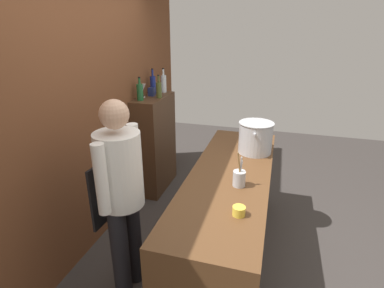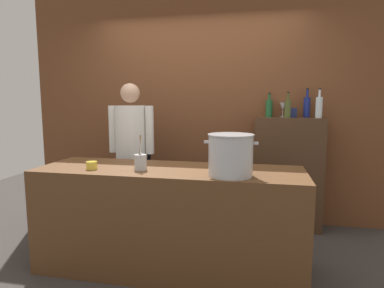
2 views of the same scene
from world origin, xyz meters
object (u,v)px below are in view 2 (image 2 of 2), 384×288
at_px(wine_bottle_green, 269,108).
at_px(wine_bottle_olive, 288,108).
at_px(wine_bottle_clear, 319,107).
at_px(spice_tin_navy, 293,113).
at_px(utensil_crock, 140,162).
at_px(chef, 132,147).
at_px(butter_jar, 92,165).
at_px(wine_glass_short, 283,107).
at_px(stockpot_large, 231,155).
at_px(wine_bottle_cobalt, 307,107).

distance_m(wine_bottle_green, wine_bottle_olive, 0.25).
xyz_separation_m(wine_bottle_clear, spice_tin_navy, (-0.26, 0.07, -0.07)).
distance_m(utensil_crock, spice_tin_navy, 1.91).
xyz_separation_m(chef, butter_jar, (0.01, -0.90, -0.03)).
height_order(butter_jar, wine_bottle_clear, wine_bottle_clear).
bearing_deg(wine_bottle_green, wine_glass_short, 13.74).
bearing_deg(stockpot_large, chef, 142.63).
bearing_deg(stockpot_large, wine_bottle_cobalt, 62.97).
bearing_deg(wine_glass_short, wine_bottle_green, -166.26).
bearing_deg(chef, butter_jar, 94.03).
distance_m(wine_bottle_clear, spice_tin_navy, 0.28).
relative_size(stockpot_large, wine_bottle_olive, 1.45).
bearing_deg(wine_bottle_clear, spice_tin_navy, 166.03).
relative_size(wine_bottle_green, spice_tin_navy, 2.63).
bearing_deg(wine_bottle_clear, wine_glass_short, 159.78).
relative_size(stockpot_large, butter_jar, 4.52).
distance_m(chef, butter_jar, 0.90).
distance_m(butter_jar, wine_glass_short, 2.23).
xyz_separation_m(wine_bottle_olive, wine_bottle_clear, (0.33, 0.07, 0.02)).
height_order(chef, wine_bottle_clear, chef).
relative_size(wine_glass_short, spice_tin_navy, 1.57).
bearing_deg(butter_jar, chef, 90.75).
distance_m(stockpot_large, spice_tin_navy, 1.52).
bearing_deg(chef, wine_glass_short, -157.95).
xyz_separation_m(stockpot_large, spice_tin_navy, (0.58, 1.38, 0.28)).
distance_m(butter_jar, wine_bottle_clear, 2.44).
xyz_separation_m(wine_bottle_olive, wine_glass_short, (-0.04, 0.20, 0.01)).
height_order(stockpot_large, wine_glass_short, wine_glass_short).
relative_size(butter_jar, wine_bottle_green, 0.33).
bearing_deg(wine_bottle_cobalt, butter_jar, -142.95).
relative_size(butter_jar, spice_tin_navy, 0.86).
bearing_deg(chef, wine_bottle_clear, -164.90).
height_order(butter_jar, wine_glass_short, wine_glass_short).
height_order(wine_bottle_olive, wine_bottle_clear, wine_bottle_clear).
bearing_deg(spice_tin_navy, chef, -164.48).
bearing_deg(wine_bottle_olive, wine_glass_short, 100.63).
bearing_deg(utensil_crock, wine_bottle_clear, 38.44).
bearing_deg(wine_bottle_green, stockpot_large, -102.44).
xyz_separation_m(utensil_crock, wine_bottle_olive, (1.26, 1.19, 0.42)).
xyz_separation_m(chef, wine_bottle_clear, (2.01, 0.42, 0.44)).
bearing_deg(spice_tin_navy, stockpot_large, -112.63).
xyz_separation_m(wine_bottle_cobalt, wine_bottle_clear, (0.11, -0.11, -0.00)).
relative_size(chef, butter_jar, 18.28).
xyz_separation_m(wine_bottle_green, wine_bottle_clear, (0.53, -0.10, 0.02)).
height_order(stockpot_large, wine_bottle_green, wine_bottle_green).
height_order(utensil_crock, wine_bottle_cobalt, wine_bottle_cobalt).
bearing_deg(wine_bottle_cobalt, utensil_crock, -137.18).
bearing_deg(wine_bottle_green, wine_bottle_olive, -40.53).
height_order(butter_jar, spice_tin_navy, spice_tin_navy).
xyz_separation_m(stockpot_large, wine_bottle_clear, (0.84, 1.32, 0.35)).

